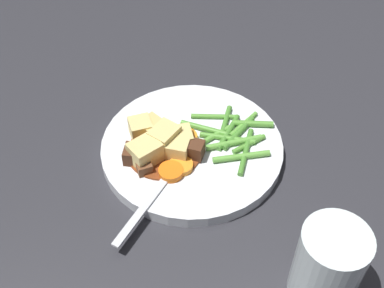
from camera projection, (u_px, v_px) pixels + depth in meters
ground_plane at (192, 152)px, 0.71m from camera, size 3.00×3.00×0.00m
dinner_plate at (192, 148)px, 0.70m from camera, size 0.25×0.25×0.02m
stew_sauce at (164, 151)px, 0.68m from camera, size 0.10×0.10×0.00m
carrot_slice_0 at (186, 138)px, 0.70m from camera, size 0.04×0.04×0.01m
carrot_slice_1 at (171, 139)px, 0.70m from camera, size 0.04×0.04×0.01m
carrot_slice_2 at (171, 172)px, 0.66m from camera, size 0.04×0.04×0.01m
carrot_slice_3 at (154, 148)px, 0.68m from camera, size 0.04×0.04×0.01m
carrot_slice_4 at (181, 166)px, 0.66m from camera, size 0.04×0.04×0.01m
potato_chunk_0 at (151, 128)px, 0.70m from camera, size 0.04×0.04×0.03m
potato_chunk_1 at (145, 153)px, 0.66m from camera, size 0.05×0.05×0.03m
potato_chunk_2 at (141, 129)px, 0.70m from camera, size 0.03×0.03×0.03m
potato_chunk_3 at (178, 148)px, 0.67m from camera, size 0.04×0.04×0.03m
potato_chunk_4 at (165, 140)px, 0.68m from camera, size 0.05×0.05×0.03m
potato_chunk_5 at (180, 140)px, 0.68m from camera, size 0.04×0.03×0.03m
meat_chunk_0 at (133, 154)px, 0.67m from camera, size 0.03×0.03×0.02m
meat_chunk_1 at (192, 150)px, 0.67m from camera, size 0.03×0.03×0.02m
meat_chunk_2 at (144, 167)px, 0.66m from camera, size 0.02×0.02×0.02m
green_bean_0 at (212, 137)px, 0.70m from camera, size 0.06×0.04×0.01m
green_bean_1 at (228, 140)px, 0.70m from camera, size 0.08×0.03×0.01m
green_bean_2 at (241, 157)px, 0.67m from camera, size 0.08×0.01×0.01m
green_bean_3 at (204, 128)px, 0.71m from camera, size 0.06×0.04×0.01m
green_bean_4 at (238, 133)px, 0.70m from camera, size 0.06×0.06×0.01m
green_bean_5 at (234, 143)px, 0.69m from camera, size 0.08×0.02×0.01m
green_bean_6 at (253, 124)px, 0.72m from camera, size 0.06×0.02×0.01m
green_bean_7 at (243, 124)px, 0.72m from camera, size 0.05×0.04×0.01m
green_bean_8 at (214, 116)px, 0.73m from camera, size 0.07×0.02×0.01m
green_bean_9 at (246, 152)px, 0.68m from camera, size 0.04×0.08×0.01m
green_bean_10 at (249, 144)px, 0.69m from camera, size 0.05×0.03×0.01m
green_bean_11 at (226, 120)px, 0.72m from camera, size 0.03×0.05×0.01m
green_bean_12 at (228, 132)px, 0.71m from camera, size 0.05×0.06×0.01m
fork at (157, 190)px, 0.64m from camera, size 0.12×0.15×0.00m
water_glass at (328, 265)px, 0.53m from camera, size 0.07×0.07×0.10m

